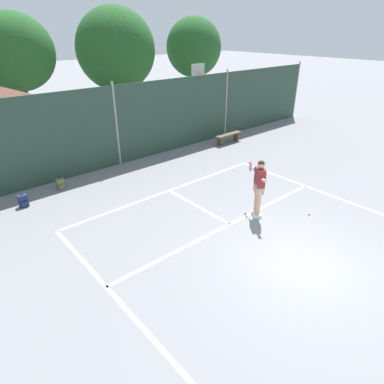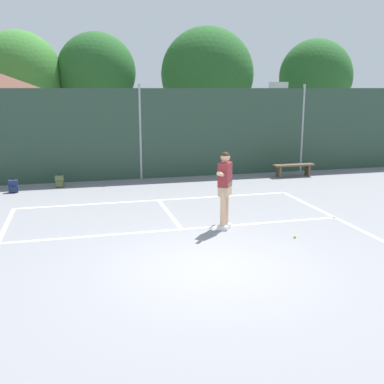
# 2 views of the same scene
# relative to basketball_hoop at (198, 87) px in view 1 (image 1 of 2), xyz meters

# --- Properties ---
(ground_plane) EXTENTS (120.00, 120.00, 0.00)m
(ground_plane) POSITION_rel_basketball_hoop_xyz_m (-6.36, -11.12, -2.31)
(ground_plane) COLOR gray
(court_markings) EXTENTS (8.30, 11.10, 0.01)m
(court_markings) POSITION_rel_basketball_hoop_xyz_m (-6.36, -10.47, -2.31)
(court_markings) COLOR white
(court_markings) RESTS_ON ground
(chainlink_fence) EXTENTS (26.09, 0.09, 3.44)m
(chainlink_fence) POSITION_rel_basketball_hoop_xyz_m (-6.36, -2.12, -0.66)
(chainlink_fence) COLOR #284233
(chainlink_fence) RESTS_ON ground
(basketball_hoop) EXTENTS (0.90, 0.67, 3.55)m
(basketball_hoop) POSITION_rel_basketball_hoop_xyz_m (0.00, 0.00, 0.00)
(basketball_hoop) COLOR yellow
(basketball_hoop) RESTS_ON ground
(treeline_backdrop) EXTENTS (28.36, 4.67, 6.76)m
(treeline_backdrop) POSITION_rel_basketball_hoop_xyz_m (-6.80, 6.54, 1.76)
(treeline_backdrop) COLOR brown
(treeline_backdrop) RESTS_ON ground
(tennis_player) EXTENTS (0.79, 1.26, 1.85)m
(tennis_player) POSITION_rel_basketball_hoop_xyz_m (-5.35, -8.82, -1.20)
(tennis_player) COLOR silver
(tennis_player) RESTS_ON ground
(tennis_ball) EXTENTS (0.07, 0.07, 0.07)m
(tennis_ball) POSITION_rel_basketball_hoop_xyz_m (-4.04, -9.90, -2.28)
(tennis_ball) COLOR #CCE033
(tennis_ball) RESTS_ON ground
(backpack_navy) EXTENTS (0.28, 0.24, 0.46)m
(backpack_navy) POSITION_rel_basketball_hoop_xyz_m (-10.71, -3.41, -2.12)
(backpack_navy) COLOR navy
(backpack_navy) RESTS_ON ground
(backpack_olive) EXTENTS (0.29, 0.26, 0.46)m
(backpack_olive) POSITION_rel_basketball_hoop_xyz_m (-9.28, -2.91, -2.12)
(backpack_olive) COLOR #566038
(backpack_olive) RESTS_ON ground
(courtside_bench) EXTENTS (1.60, 0.36, 0.48)m
(courtside_bench) POSITION_rel_basketball_hoop_xyz_m (-0.71, -3.19, -1.95)
(courtside_bench) COLOR brown
(courtside_bench) RESTS_ON ground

